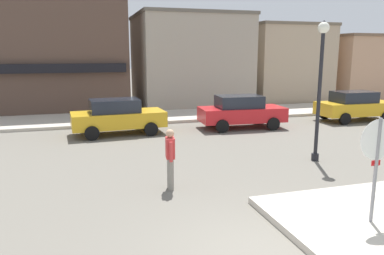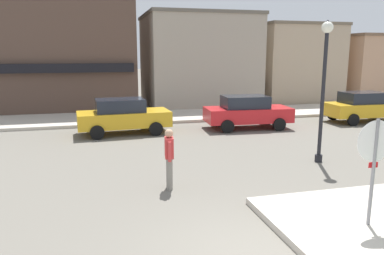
# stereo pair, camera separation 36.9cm
# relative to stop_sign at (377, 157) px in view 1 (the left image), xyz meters

# --- Properties ---
(kerb_far) EXTENTS (80.00, 4.00, 0.15)m
(kerb_far) POSITION_rel_stop_sign_xyz_m (-2.51, 14.43, -1.44)
(kerb_far) COLOR beige
(kerb_far) RESTS_ON ground
(stop_sign) EXTENTS (0.82, 0.08, 2.30)m
(stop_sign) POSITION_rel_stop_sign_xyz_m (0.00, 0.00, 0.00)
(stop_sign) COLOR gray
(stop_sign) RESTS_ON ground
(lamp_post) EXTENTS (0.36, 0.36, 4.54)m
(lamp_post) POSITION_rel_stop_sign_xyz_m (1.86, 4.60, 1.44)
(lamp_post) COLOR black
(lamp_post) RESTS_ON ground
(parked_car_nearest) EXTENTS (4.10, 2.06, 1.56)m
(parked_car_nearest) POSITION_rel_stop_sign_xyz_m (-4.05, 10.66, -0.71)
(parked_car_nearest) COLOR gold
(parked_car_nearest) RESTS_ON ground
(parked_car_second) EXTENTS (4.10, 2.07, 1.56)m
(parked_car_second) POSITION_rel_stop_sign_xyz_m (1.73, 10.40, -0.71)
(parked_car_second) COLOR red
(parked_car_second) RESTS_ON ground
(parked_car_third) EXTENTS (4.04, 1.96, 1.56)m
(parked_car_third) POSITION_rel_stop_sign_xyz_m (8.28, 10.49, -0.71)
(parked_car_third) COLOR gold
(parked_car_third) RESTS_ON ground
(pedestrian_crossing_near) EXTENTS (0.27, 0.56, 1.61)m
(pedestrian_crossing_near) POSITION_rel_stop_sign_xyz_m (-3.40, 3.38, -0.65)
(pedestrian_crossing_near) COLOR gray
(pedestrian_crossing_near) RESTS_ON ground
(building_corner_shop) EXTENTS (10.33, 8.42, 7.49)m
(building_corner_shop) POSITION_rel_stop_sign_xyz_m (-7.72, 20.40, 2.23)
(building_corner_shop) COLOR brown
(building_corner_shop) RESTS_ON ground
(building_storefront_left_near) EXTENTS (7.25, 6.92, 6.08)m
(building_storefront_left_near) POSITION_rel_stop_sign_xyz_m (1.77, 19.49, 1.53)
(building_storefront_left_near) COLOR #9E9384
(building_storefront_left_near) RESTS_ON ground
(building_storefront_left_mid) EXTENTS (5.78, 5.89, 5.57)m
(building_storefront_left_mid) POSITION_rel_stop_sign_xyz_m (8.91, 19.51, 1.27)
(building_storefront_left_mid) COLOR tan
(building_storefront_left_mid) RESTS_ON ground
(building_storefront_right_near) EXTENTS (7.92, 7.63, 4.88)m
(building_storefront_right_near) POSITION_rel_stop_sign_xyz_m (16.44, 19.94, 0.93)
(building_storefront_right_near) COLOR tan
(building_storefront_right_near) RESTS_ON ground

